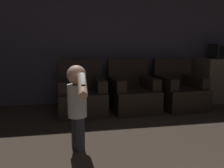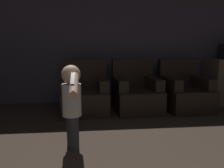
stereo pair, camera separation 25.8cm
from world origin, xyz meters
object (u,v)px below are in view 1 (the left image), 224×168
Objects in this scene: armchair_left at (82,95)px; microwave at (222,51)px; armchair_right at (178,91)px; person_toddler at (77,101)px; armchair_middle at (132,93)px.

microwave is (2.94, 0.32, 0.74)m from armchair_left.
person_toddler reaches higher than armchair_right.
armchair_left is 0.98× the size of person_toddler.
armchair_right is at bearing -0.95° from armchair_left.
armchair_middle is 1.00× the size of armchair_right.
person_toddler is (-0.12, -1.45, 0.24)m from armchair_left.
armchair_left is 0.90m from armchair_middle.
armchair_right is 1.39m from microwave.
armchair_middle is 2.19m from microwave.
armchair_middle is 0.98× the size of person_toddler.
armchair_left is at bearing 176.78° from armchair_middle.
microwave is (2.04, 0.32, 0.74)m from armchair_middle.
microwave is (3.06, 1.78, 0.50)m from person_toddler.
armchair_right is at bearing -3.22° from armchair_middle.
armchair_right is at bearing -164.06° from microwave.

